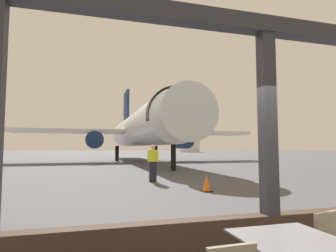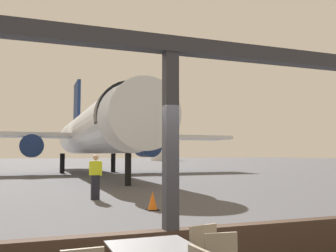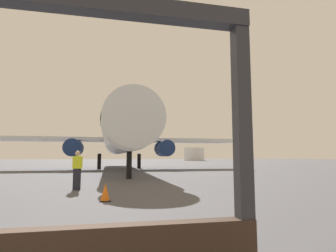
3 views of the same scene
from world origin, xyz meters
name	(u,v)px [view 1 (image 1 of 3)]	position (x,y,z in m)	size (l,w,h in m)	color
ground_plane	(106,158)	(0.00, 40.00, 0.00)	(220.00, 220.00, 0.00)	#4C4C51
window_frame	(269,173)	(0.00, 0.00, 1.25)	(7.27, 0.24, 3.55)	#38281E
airplane	(142,129)	(3.15, 27.67, 3.72)	(27.94, 32.08, 10.64)	silver
ground_crew_worker	(153,163)	(0.42, 9.54, 0.90)	(0.46, 0.39, 1.74)	black
traffic_cone	(206,184)	(1.69, 6.16, 0.28)	(0.36, 0.36, 0.60)	orange
fuel_storage_tank	(190,146)	(30.77, 87.82, 2.22)	(7.04, 7.04, 4.44)	white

